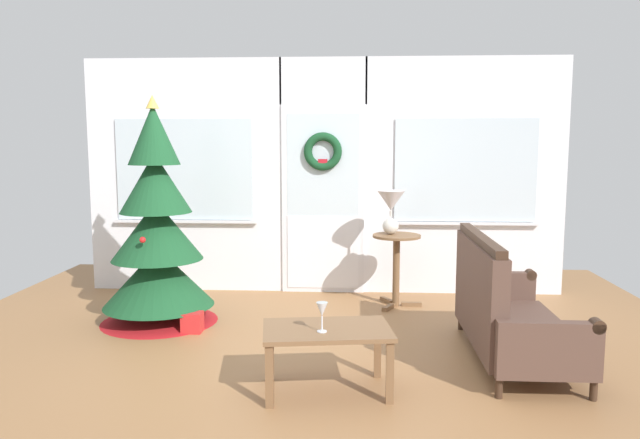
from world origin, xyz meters
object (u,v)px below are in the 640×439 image
at_px(christmas_tree, 157,240).
at_px(side_table, 396,256).
at_px(table_lamp, 391,206).
at_px(wine_glass, 322,310).
at_px(gift_box, 192,322).
at_px(settee_sofa, 504,311).
at_px(coffee_table, 327,338).

distance_m(christmas_tree, side_table, 2.33).
distance_m(table_lamp, wine_glass, 2.40).
bearing_deg(christmas_tree, side_table, 16.53).
bearing_deg(table_lamp, christmas_tree, -162.07).
height_order(wine_glass, gift_box, wine_glass).
bearing_deg(settee_sofa, gift_box, 168.36).
xyz_separation_m(settee_sofa, wine_glass, (-1.34, -0.76, 0.20)).
height_order(settee_sofa, coffee_table, settee_sofa).
distance_m(christmas_tree, table_lamp, 2.29).
xyz_separation_m(christmas_tree, gift_box, (0.39, -0.30, -0.67)).
bearing_deg(gift_box, coffee_table, -44.34).
xyz_separation_m(settee_sofa, side_table, (-0.71, 1.48, 0.14)).
relative_size(settee_sofa, table_lamp, 3.60).
relative_size(wine_glass, gift_box, 1.12).
bearing_deg(christmas_tree, coffee_table, -42.82).
xyz_separation_m(christmas_tree, table_lamp, (2.16, 0.70, 0.25)).
bearing_deg(wine_glass, table_lamp, 75.95).
height_order(table_lamp, wine_glass, table_lamp).
relative_size(settee_sofa, coffee_table, 1.75).
bearing_deg(coffee_table, table_lamp, 76.13).
bearing_deg(table_lamp, gift_box, -150.71).
distance_m(settee_sofa, side_table, 1.65).
xyz_separation_m(christmas_tree, wine_glass, (1.59, -1.58, -0.18)).
relative_size(side_table, coffee_table, 0.81).
height_order(christmas_tree, gift_box, christmas_tree).
height_order(settee_sofa, gift_box, settee_sofa).
relative_size(christmas_tree, side_table, 2.83).
xyz_separation_m(side_table, wine_glass, (-0.63, -2.24, 0.06)).
bearing_deg(gift_box, settee_sofa, -11.64).
distance_m(settee_sofa, wine_glass, 1.56).
relative_size(christmas_tree, gift_box, 11.89).
bearing_deg(table_lamp, side_table, -33.69).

